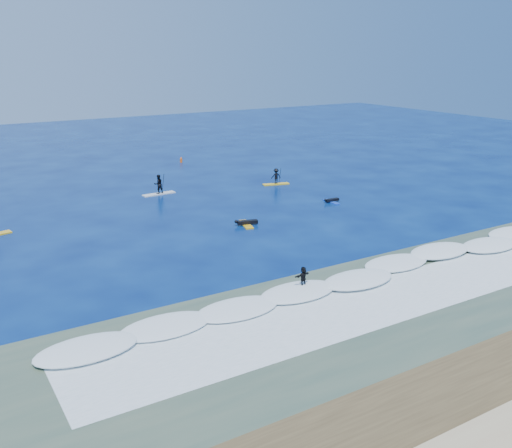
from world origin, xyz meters
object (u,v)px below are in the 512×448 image
sup_paddler_right (276,177)px  wave_surfer (303,278)px  sup_paddler_center (159,186)px  marker_buoy (181,160)px  prone_paddler_near (246,223)px  prone_paddler_far (331,201)px

sup_paddler_right → wave_surfer: size_ratio=1.57×
wave_surfer → sup_paddler_right: bearing=51.1°
sup_paddler_center → marker_buoy: bearing=54.8°
prone_paddler_near → marker_buoy: marker_buoy is taller
prone_paddler_far → wave_surfer: wave_surfer is taller
wave_surfer → marker_buoy: wave_surfer is taller
sup_paddler_right → prone_paddler_far: (0.41, -8.52, -0.61)m
sup_paddler_center → sup_paddler_right: sup_paddler_center is taller
sup_paddler_right → wave_surfer: (-13.27, -23.07, -0.02)m
marker_buoy → sup_paddler_center: bearing=-121.8°
prone_paddler_near → sup_paddler_right: bearing=-27.3°
prone_paddler_far → prone_paddler_near: bearing=103.2°
sup_paddler_center → prone_paddler_near: 13.04m
sup_paddler_center → marker_buoy: sup_paddler_center is taller
sup_paddler_center → wave_surfer: bearing=-96.7°
sup_paddler_right → prone_paddler_near: (-9.69, -10.52, -0.58)m
marker_buoy → prone_paddler_near: bearing=-103.3°
prone_paddler_near → marker_buoy: 27.09m
wave_surfer → marker_buoy: size_ratio=2.40×
marker_buoy → wave_surfer: bearing=-104.2°
sup_paddler_center → wave_surfer: 25.44m
prone_paddler_near → wave_surfer: size_ratio=1.37×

